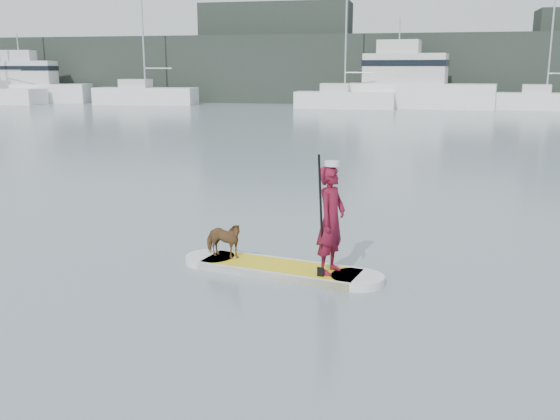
% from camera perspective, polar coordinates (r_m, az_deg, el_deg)
% --- Properties ---
extents(ground, '(140.00, 140.00, 0.00)m').
position_cam_1_polar(ground, '(6.90, -19.80, -14.73)').
color(ground, slate).
rests_on(ground, ground).
extents(paddleboard, '(3.25, 1.29, 0.12)m').
position_cam_1_polar(paddleboard, '(9.73, -0.00, -5.40)').
color(paddleboard, yellow).
rests_on(paddleboard, ground).
extents(paddler, '(0.55, 0.68, 1.61)m').
position_cam_1_polar(paddler, '(9.20, 4.69, -0.92)').
color(paddler, maroon).
rests_on(paddler, paddleboard).
extents(white_cap, '(0.22, 0.22, 0.07)m').
position_cam_1_polar(white_cap, '(9.04, 4.79, 4.25)').
color(white_cap, silver).
rests_on(white_cap, paddler).
extents(dog, '(0.77, 0.49, 0.60)m').
position_cam_1_polar(dog, '(10.06, -5.23, -2.72)').
color(dog, brown).
rests_on(dog, paddleboard).
extents(paddle, '(0.10, 0.30, 2.00)m').
position_cam_1_polar(paddle, '(9.03, 3.77, -2.01)').
color(paddle, black).
rests_on(paddle, ground).
extents(sailboat_a, '(8.19, 3.33, 11.57)m').
position_cam_1_polar(sailboat_a, '(61.47, -24.18, 9.60)').
color(sailboat_a, white).
rests_on(sailboat_a, ground).
extents(sailboat_b, '(9.01, 3.18, 13.18)m').
position_cam_1_polar(sailboat_b, '(56.83, -12.25, 10.35)').
color(sailboat_b, white).
rests_on(sailboat_b, ground).
extents(sailboat_d, '(7.77, 2.44, 11.44)m').
position_cam_1_polar(sailboat_d, '(50.26, 5.85, 10.17)').
color(sailboat_d, white).
rests_on(sailboat_d, ground).
extents(sailboat_e, '(7.49, 3.22, 10.53)m').
position_cam_1_polar(sailboat_e, '(52.03, 23.06, 9.25)').
color(sailboat_e, white).
rests_on(sailboat_e, ground).
extents(motor_yacht_a, '(12.01, 5.04, 6.99)m').
position_cam_1_polar(motor_yacht_a, '(51.84, 12.06, 11.31)').
color(motor_yacht_a, white).
rests_on(motor_yacht_a, ground).
extents(motor_yacht_b, '(9.83, 5.02, 6.19)m').
position_cam_1_polar(motor_yacht_b, '(62.47, -21.73, 10.70)').
color(motor_yacht_b, white).
rests_on(motor_yacht_b, ground).
extents(shore_mass, '(90.00, 6.00, 6.00)m').
position_cam_1_polar(shore_mass, '(58.21, 9.27, 12.58)').
color(shore_mass, black).
rests_on(shore_mass, ground).
extents(shore_building_west, '(14.00, 4.00, 9.00)m').
position_cam_1_polar(shore_building_west, '(60.64, -0.39, 14.16)').
color(shore_building_west, black).
rests_on(shore_building_west, ground).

